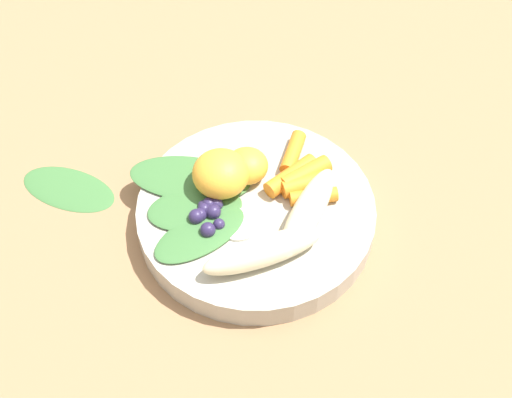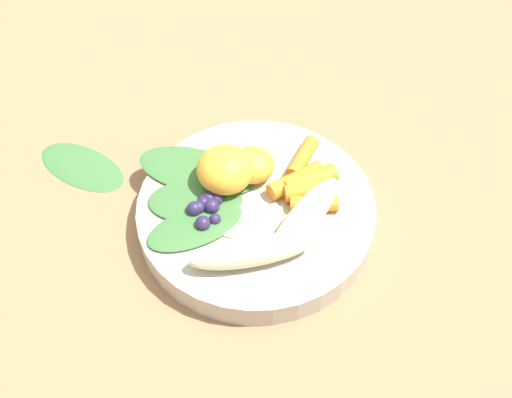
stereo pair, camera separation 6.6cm
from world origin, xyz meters
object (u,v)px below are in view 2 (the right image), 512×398
Objects in this scene: orange_segment_near at (225,170)px; kale_leaf_stray at (82,166)px; banana_peeled_left at (304,218)px; bowl at (256,214)px; banana_peeled_right at (253,251)px.

kale_leaf_stray is at bearing -102.66° from orange_segment_near.
bowl is at bearing 94.31° from banana_peeled_left.
kale_leaf_stray is (-0.08, -0.23, -0.04)m from banana_peeled_left.
banana_peeled_left is 1.00× the size of banana_peeled_right.
bowl is 2.05× the size of banana_peeled_right.
bowl is 0.05m from orange_segment_near.
banana_peeled_right is 2.05× the size of orange_segment_near.
kale_leaf_stray is at bearing 131.29° from banana_peeled_right.
bowl is at bearing -170.21° from kale_leaf_stray.
banana_peeled_right is at bearing 20.18° from orange_segment_near.
orange_segment_near reaches higher than banana_peeled_left.
banana_peeled_right is at bearing 1.11° from bowl.
banana_peeled_right reaches higher than kale_leaf_stray.
orange_segment_near is at bearing 94.70° from banana_peeled_right.
bowl is 4.18× the size of orange_segment_near.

